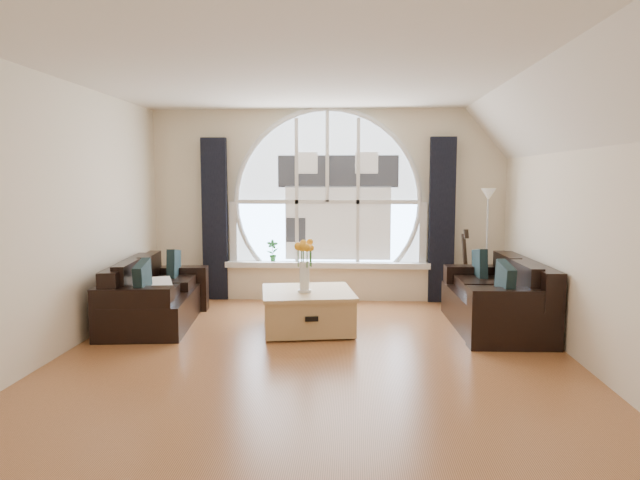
% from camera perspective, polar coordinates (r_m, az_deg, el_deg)
% --- Properties ---
extents(ground, '(5.00, 5.50, 0.01)m').
position_cam_1_polar(ground, '(5.66, -0.54, -11.63)').
color(ground, brown).
rests_on(ground, ground).
extents(ceiling, '(5.00, 5.50, 0.01)m').
position_cam_1_polar(ceiling, '(5.47, -0.56, 16.39)').
color(ceiling, silver).
rests_on(ceiling, ground).
extents(wall_back, '(5.00, 0.01, 2.70)m').
position_cam_1_polar(wall_back, '(8.14, 0.75, 3.49)').
color(wall_back, beige).
rests_on(wall_back, ground).
extents(wall_front, '(5.00, 0.01, 2.70)m').
position_cam_1_polar(wall_front, '(2.67, -4.50, -1.96)').
color(wall_front, beige).
rests_on(wall_front, ground).
extents(wall_left, '(0.01, 5.50, 2.70)m').
position_cam_1_polar(wall_left, '(6.10, -24.70, 2.04)').
color(wall_left, beige).
rests_on(wall_left, ground).
extents(wall_right, '(0.01, 5.50, 2.70)m').
position_cam_1_polar(wall_right, '(5.80, 24.96, 1.85)').
color(wall_right, beige).
rests_on(wall_right, ground).
extents(attic_slope, '(0.92, 5.50, 0.72)m').
position_cam_1_polar(attic_slope, '(5.71, 22.56, 11.95)').
color(attic_slope, silver).
rests_on(attic_slope, ground).
extents(arched_window, '(2.60, 0.06, 2.15)m').
position_cam_1_polar(arched_window, '(8.10, 0.74, 5.42)').
color(arched_window, silver).
rests_on(arched_window, wall_back).
extents(window_sill, '(2.90, 0.22, 0.08)m').
position_cam_1_polar(window_sill, '(8.12, 0.71, -2.47)').
color(window_sill, white).
rests_on(window_sill, wall_back).
extents(window_frame, '(2.76, 0.08, 2.15)m').
position_cam_1_polar(window_frame, '(8.07, 0.73, 5.42)').
color(window_frame, white).
rests_on(window_frame, wall_back).
extents(neighbor_house, '(1.70, 0.02, 1.50)m').
position_cam_1_polar(neighbor_house, '(8.08, 1.80, 4.53)').
color(neighbor_house, silver).
rests_on(neighbor_house, wall_back).
extents(curtain_left, '(0.35, 0.12, 2.30)m').
position_cam_1_polar(curtain_left, '(8.26, -10.45, 2.04)').
color(curtain_left, black).
rests_on(curtain_left, ground).
extents(curtain_right, '(0.35, 0.12, 2.30)m').
position_cam_1_polar(curtain_right, '(8.12, 12.07, 1.94)').
color(curtain_right, black).
rests_on(curtain_right, ground).
extents(sofa_left, '(1.02, 1.77, 0.75)m').
position_cam_1_polar(sofa_left, '(7.06, -16.08, -4.93)').
color(sofa_left, black).
rests_on(sofa_left, ground).
extents(sofa_right, '(0.94, 1.81, 0.80)m').
position_cam_1_polar(sofa_right, '(6.88, 17.08, -5.25)').
color(sofa_right, black).
rests_on(sofa_right, ground).
extents(coffee_chest, '(1.17, 1.17, 0.50)m').
position_cam_1_polar(coffee_chest, '(6.56, -1.24, -6.87)').
color(coffee_chest, tan).
rests_on(coffee_chest, ground).
extents(throw_blanket, '(0.72, 0.72, 0.10)m').
position_cam_1_polar(throw_blanket, '(6.79, -16.94, -4.54)').
color(throw_blanket, silver).
rests_on(throw_blanket, sofa_left).
extents(vase_flowers, '(0.24, 0.24, 0.70)m').
position_cam_1_polar(vase_flowers, '(6.37, -1.57, -1.79)').
color(vase_flowers, white).
rests_on(vase_flowers, coffee_chest).
extents(floor_lamp, '(0.24, 0.24, 1.60)m').
position_cam_1_polar(floor_lamp, '(7.98, 16.33, -0.77)').
color(floor_lamp, '#B2B2B2').
rests_on(floor_lamp, ground).
extents(guitar, '(0.42, 0.34, 1.06)m').
position_cam_1_polar(guitar, '(7.94, 14.16, -2.71)').
color(guitar, brown).
rests_on(guitar, ground).
extents(potted_plant, '(0.18, 0.14, 0.31)m').
position_cam_1_polar(potted_plant, '(8.17, -4.77, -1.05)').
color(potted_plant, '#1E6023').
rests_on(potted_plant, window_sill).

